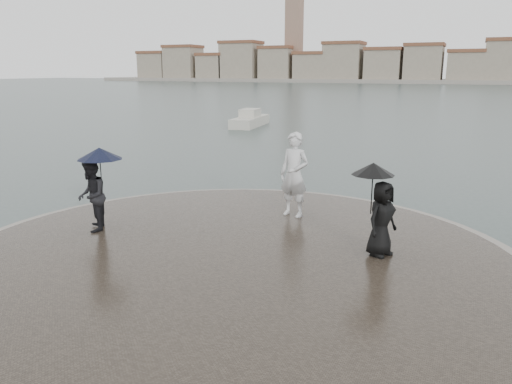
% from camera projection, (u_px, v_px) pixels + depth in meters
% --- Properties ---
extents(ground, '(400.00, 400.00, 0.00)m').
position_uv_depth(ground, '(128.00, 355.00, 7.50)').
color(ground, '#2B3835').
rests_on(ground, ground).
extents(kerb_ring, '(12.50, 12.50, 0.32)m').
position_uv_depth(kerb_ring, '(231.00, 264.00, 10.57)').
color(kerb_ring, gray).
rests_on(kerb_ring, ground).
extents(quay_tip, '(11.90, 11.90, 0.36)m').
position_uv_depth(quay_tip, '(231.00, 263.00, 10.57)').
color(quay_tip, '#2D261E').
rests_on(quay_tip, ground).
extents(statue, '(0.91, 0.69, 2.24)m').
position_uv_depth(statue, '(294.00, 175.00, 13.15)').
color(statue, silver).
rests_on(statue, quay_tip).
extents(visitor_left, '(1.29, 1.17, 2.04)m').
position_uv_depth(visitor_left, '(93.00, 186.00, 11.90)').
color(visitor_left, black).
rests_on(visitor_left, quay_tip).
extents(visitor_right, '(1.10, 1.01, 1.95)m').
position_uv_depth(visitor_right, '(379.00, 206.00, 10.36)').
color(visitor_right, black).
rests_on(visitor_right, quay_tip).
extents(far_skyline, '(260.00, 20.00, 37.00)m').
position_uv_depth(far_skyline, '(443.00, 65.00, 151.47)').
color(far_skyline, gray).
rests_on(far_skyline, ground).
extents(boats, '(35.49, 10.76, 1.50)m').
position_uv_depth(boats, '(476.00, 126.00, 34.26)').
color(boats, '#BAB7A8').
rests_on(boats, ground).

